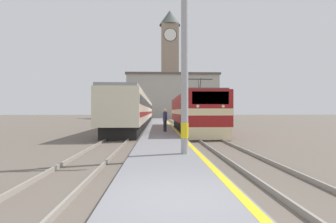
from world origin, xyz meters
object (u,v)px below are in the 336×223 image
(passenger_train, at_px, (139,111))
(clock_tower, at_px, (170,61))
(person_on_platform, at_px, (165,120))
(second_waiting_passenger, at_px, (165,120))
(catenary_mast, at_px, (186,52))
(locomotive_train, at_px, (192,112))

(passenger_train, distance_m, clock_tower, 41.01)
(person_on_platform, distance_m, clock_tower, 52.99)
(person_on_platform, bearing_deg, passenger_train, 104.31)
(passenger_train, height_order, clock_tower, clock_tower)
(second_waiting_passenger, relative_size, clock_tower, 0.06)
(passenger_train, xyz_separation_m, clock_tower, (6.25, 37.90, 14.37))
(passenger_train, distance_m, catenary_mast, 26.93)
(second_waiting_passenger, distance_m, clock_tower, 55.76)
(locomotive_train, distance_m, second_waiting_passenger, 4.42)
(passenger_train, relative_size, second_waiting_passenger, 22.80)
(locomotive_train, xyz_separation_m, passenger_train, (-5.87, 12.22, 0.21))
(catenary_mast, relative_size, second_waiting_passenger, 4.42)
(catenary_mast, bearing_deg, passenger_train, 97.88)
(passenger_train, distance_m, second_waiting_passenger, 16.02)
(catenary_mast, relative_size, clock_tower, 0.26)
(passenger_train, bearing_deg, catenary_mast, -82.12)
(person_on_platform, height_order, second_waiting_passenger, second_waiting_passenger)
(person_on_platform, bearing_deg, second_waiting_passenger, -91.24)
(locomotive_train, xyz_separation_m, clock_tower, (0.38, 50.12, 14.58))
(clock_tower, bearing_deg, catenary_mast, -92.28)
(clock_tower, bearing_deg, locomotive_train, -90.43)
(passenger_train, relative_size, person_on_platform, 26.39)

